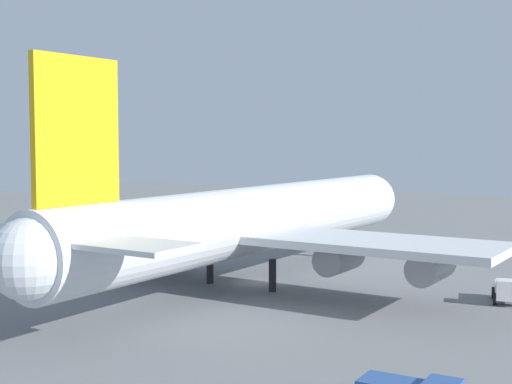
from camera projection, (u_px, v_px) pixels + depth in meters
The scene contains 4 objects.
ground_plane at pixel (256, 282), 71.68m from camera, with size 248.22×248.22×0.00m, color slate.
cargo_airplane at pixel (255, 221), 71.12m from camera, with size 62.05×49.47×20.01m.
pushback_tractor at pixel (507, 290), 62.70m from camera, with size 4.73×3.26×2.21m.
safety_cone_nose at pixel (380, 245), 94.41m from camera, with size 0.51×0.51×0.73m, color orange.
Camera 1 is at (-59.85, -37.87, 14.21)m, focal length 50.77 mm.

